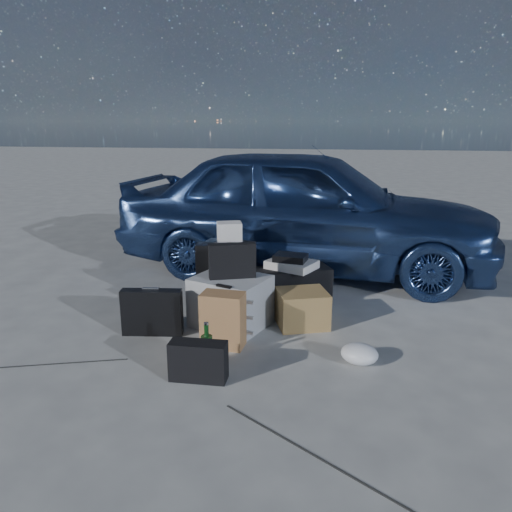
{
  "coord_description": "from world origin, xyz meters",
  "views": [
    {
      "loc": [
        0.9,
        -3.52,
        1.78
      ],
      "look_at": [
        0.17,
        0.85,
        0.58
      ],
      "focal_mm": 35.0,
      "sensor_mm": 36.0,
      "label": 1
    }
  ],
  "objects_px": {
    "briefcase": "(152,312)",
    "suitcase_right": "(231,269)",
    "car": "(305,209)",
    "suitcase_left": "(221,274)",
    "green_bottle": "(207,346)",
    "pelican_case": "(231,301)",
    "duffel_bag": "(292,286)",
    "cardboard_box": "(302,308)"
  },
  "relations": [
    {
      "from": "car",
      "to": "green_bottle",
      "type": "height_order",
      "value": "car"
    },
    {
      "from": "pelican_case",
      "to": "suitcase_right",
      "type": "distance_m",
      "value": 0.75
    },
    {
      "from": "cardboard_box",
      "to": "pelican_case",
      "type": "bearing_deg",
      "value": -171.85
    },
    {
      "from": "briefcase",
      "to": "duffel_bag",
      "type": "height_order",
      "value": "briefcase"
    },
    {
      "from": "duffel_bag",
      "to": "green_bottle",
      "type": "xyz_separation_m",
      "value": [
        -0.5,
        -1.45,
        -0.01
      ]
    },
    {
      "from": "car",
      "to": "suitcase_left",
      "type": "distance_m",
      "value": 1.61
    },
    {
      "from": "cardboard_box",
      "to": "green_bottle",
      "type": "xyz_separation_m",
      "value": [
        -0.64,
        -0.9,
        0.01
      ]
    },
    {
      "from": "suitcase_left",
      "to": "green_bottle",
      "type": "xyz_separation_m",
      "value": [
        0.2,
        -1.32,
        -0.14
      ]
    },
    {
      "from": "suitcase_left",
      "to": "car",
      "type": "bearing_deg",
      "value": 55.89
    },
    {
      "from": "briefcase",
      "to": "duffel_bag",
      "type": "bearing_deg",
      "value": 32.78
    },
    {
      "from": "suitcase_right",
      "to": "green_bottle",
      "type": "height_order",
      "value": "suitcase_right"
    },
    {
      "from": "pelican_case",
      "to": "briefcase",
      "type": "height_order",
      "value": "pelican_case"
    },
    {
      "from": "briefcase",
      "to": "green_bottle",
      "type": "distance_m",
      "value": 0.8
    },
    {
      "from": "briefcase",
      "to": "suitcase_left",
      "type": "distance_m",
      "value": 0.92
    },
    {
      "from": "briefcase",
      "to": "suitcase_left",
      "type": "height_order",
      "value": "suitcase_left"
    },
    {
      "from": "car",
      "to": "briefcase",
      "type": "relative_size",
      "value": 8.63
    },
    {
      "from": "suitcase_left",
      "to": "duffel_bag",
      "type": "height_order",
      "value": "suitcase_left"
    },
    {
      "from": "suitcase_left",
      "to": "duffel_bag",
      "type": "distance_m",
      "value": 0.72
    },
    {
      "from": "car",
      "to": "suitcase_left",
      "type": "xyz_separation_m",
      "value": [
        -0.73,
        -1.36,
        -0.45
      ]
    },
    {
      "from": "car",
      "to": "pelican_case",
      "type": "relative_size",
      "value": 7.19
    },
    {
      "from": "suitcase_right",
      "to": "cardboard_box",
      "type": "xyz_separation_m",
      "value": [
        0.79,
        -0.64,
        -0.14
      ]
    },
    {
      "from": "pelican_case",
      "to": "suitcase_left",
      "type": "height_order",
      "value": "suitcase_left"
    },
    {
      "from": "car",
      "to": "briefcase",
      "type": "height_order",
      "value": "car"
    },
    {
      "from": "pelican_case",
      "to": "green_bottle",
      "type": "xyz_separation_m",
      "value": [
        -0.01,
        -0.81,
        -0.05
      ]
    },
    {
      "from": "car",
      "to": "pelican_case",
      "type": "height_order",
      "value": "car"
    },
    {
      "from": "briefcase",
      "to": "cardboard_box",
      "type": "distance_m",
      "value": 1.31
    },
    {
      "from": "duffel_bag",
      "to": "cardboard_box",
      "type": "height_order",
      "value": "duffel_bag"
    },
    {
      "from": "briefcase",
      "to": "green_bottle",
      "type": "xyz_separation_m",
      "value": [
        0.62,
        -0.5,
        -0.03
      ]
    },
    {
      "from": "duffel_bag",
      "to": "green_bottle",
      "type": "height_order",
      "value": "duffel_bag"
    },
    {
      "from": "green_bottle",
      "to": "car",
      "type": "bearing_deg",
      "value": 78.9
    },
    {
      "from": "suitcase_left",
      "to": "suitcase_right",
      "type": "bearing_deg",
      "value": 71.96
    },
    {
      "from": "suitcase_right",
      "to": "cardboard_box",
      "type": "height_order",
      "value": "suitcase_right"
    },
    {
      "from": "suitcase_right",
      "to": "green_bottle",
      "type": "distance_m",
      "value": 1.56
    },
    {
      "from": "briefcase",
      "to": "suitcase_right",
      "type": "height_order",
      "value": "suitcase_right"
    },
    {
      "from": "pelican_case",
      "to": "suitcase_left",
      "type": "bearing_deg",
      "value": 132.79
    },
    {
      "from": "suitcase_right",
      "to": "duffel_bag",
      "type": "bearing_deg",
      "value": -0.48
    },
    {
      "from": "briefcase",
      "to": "green_bottle",
      "type": "bearing_deg",
      "value": -46.82
    },
    {
      "from": "car",
      "to": "cardboard_box",
      "type": "distance_m",
      "value": 1.88
    },
    {
      "from": "car",
      "to": "duffel_bag",
      "type": "distance_m",
      "value": 1.37
    },
    {
      "from": "briefcase",
      "to": "green_bottle",
      "type": "relative_size",
      "value": 1.51
    },
    {
      "from": "briefcase",
      "to": "car",
      "type": "bearing_deg",
      "value": 54.88
    },
    {
      "from": "cardboard_box",
      "to": "suitcase_right",
      "type": "bearing_deg",
      "value": 140.91
    }
  ]
}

